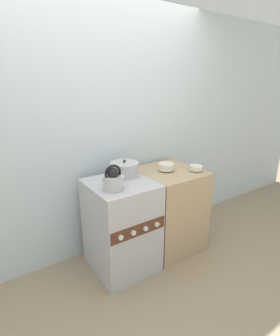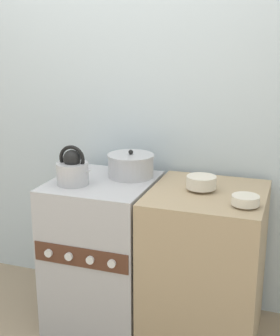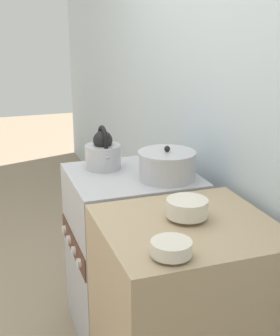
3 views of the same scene
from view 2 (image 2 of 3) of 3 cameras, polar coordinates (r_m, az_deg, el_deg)
wall_back at (r=2.96m, az=-1.54°, el=7.56°), size 7.00×0.06×2.50m
stove at (r=2.83m, az=-4.48°, el=-10.13°), size 0.57×0.62×0.88m
counter at (r=2.69m, az=7.91°, el=-11.76°), size 0.61×0.65×0.88m
kettle at (r=2.60m, az=-8.21°, el=-0.20°), size 0.22×0.18×0.22m
cooking_pot at (r=2.72m, az=-1.12°, el=0.31°), size 0.27×0.27×0.16m
enamel_bowl at (r=2.52m, az=7.49°, el=-1.74°), size 0.16×0.16×0.08m
small_ceramic_bowl at (r=2.33m, az=12.74°, el=-3.86°), size 0.13×0.13×0.06m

